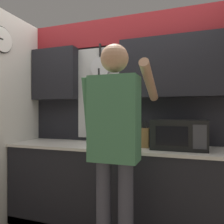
% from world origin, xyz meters
% --- Properties ---
extents(base_cabinet_counter, '(2.37, 0.59, 0.90)m').
position_xyz_m(base_cabinet_counter, '(0.00, -0.00, 0.45)').
color(base_cabinet_counter, black).
rests_on(base_cabinet_counter, ground_plane).
extents(back_wall_unit, '(2.94, 0.20, 2.41)m').
position_xyz_m(back_wall_unit, '(0.03, 0.26, 1.45)').
color(back_wall_unit, black).
rests_on(back_wall_unit, ground_plane).
extents(microwave, '(0.52, 0.36, 0.28)m').
position_xyz_m(microwave, '(0.67, 0.01, 1.04)').
color(microwave, black).
rests_on(microwave, base_cabinet_counter).
extents(knife_block, '(0.12, 0.16, 0.28)m').
position_xyz_m(knife_block, '(0.34, 0.01, 1.00)').
color(knife_block, brown).
rests_on(knife_block, base_cabinet_counter).
extents(utensil_crock, '(0.12, 0.12, 0.34)m').
position_xyz_m(utensil_crock, '(-0.10, 0.01, 0.99)').
color(utensil_crock, white).
rests_on(utensil_crock, base_cabinet_counter).
extents(person, '(0.54, 0.67, 1.79)m').
position_xyz_m(person, '(0.21, -0.60, 1.08)').
color(person, '#383842').
rests_on(person, ground_plane).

